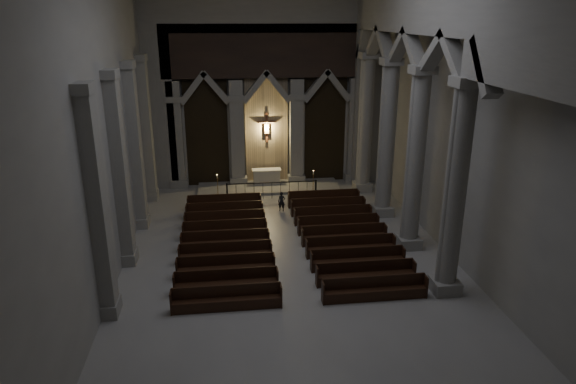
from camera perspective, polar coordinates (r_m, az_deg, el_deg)
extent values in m
plane|color=#A19E98|center=(21.42, 0.45, -8.57)|extent=(24.00, 24.00, 0.00)
cube|color=#9B9891|center=(31.17, -2.50, 11.77)|extent=(14.00, 0.10, 12.00)
cube|color=#9B9891|center=(8.26, 11.77, -9.75)|extent=(14.00, 0.10, 12.00)
cube|color=#9B9891|center=(19.73, -20.22, 6.39)|extent=(0.10, 24.00, 12.00)
cube|color=#9B9891|center=(21.45, 19.53, 7.40)|extent=(0.10, 24.00, 12.00)
cube|color=gray|center=(31.18, -12.34, 6.13)|extent=(0.80, 0.50, 6.40)
cube|color=gray|center=(31.95, -11.97, 0.97)|extent=(1.05, 0.70, 0.50)
cube|color=gray|center=(30.79, -12.62, 10.03)|extent=(1.00, 0.65, 0.35)
cube|color=gray|center=(31.06, -5.68, 6.42)|extent=(0.80, 0.50, 6.40)
cube|color=gray|center=(31.83, -5.50, 1.24)|extent=(1.05, 0.70, 0.50)
cube|color=gray|center=(30.67, -5.81, 10.35)|extent=(1.00, 0.65, 0.35)
cube|color=gray|center=(31.35, 0.96, 6.63)|extent=(0.80, 0.50, 6.40)
cube|color=gray|center=(32.11, 0.93, 1.49)|extent=(1.05, 0.70, 0.50)
cube|color=gray|center=(30.96, 0.98, 10.52)|extent=(1.00, 0.65, 0.35)
cube|color=gray|center=(32.05, 7.39, 6.75)|extent=(0.80, 0.50, 6.40)
cube|color=gray|center=(32.79, 7.17, 1.71)|extent=(1.05, 0.70, 0.50)
cube|color=gray|center=(31.67, 7.55, 10.55)|extent=(1.00, 0.65, 0.35)
cube|color=black|center=(31.35, -9.03, 6.96)|extent=(2.60, 0.15, 7.00)
cube|color=tan|center=(31.43, -2.41, 7.21)|extent=(2.60, 0.15, 7.00)
cube|color=black|center=(31.93, 4.10, 7.36)|extent=(2.60, 0.15, 7.00)
cube|color=black|center=(30.48, -2.47, 15.38)|extent=(12.00, 0.50, 3.00)
cube|color=gray|center=(31.02, -13.99, 8.39)|extent=(1.60, 0.50, 9.00)
cube|color=gray|center=(32.01, 8.89, 9.04)|extent=(1.60, 0.50, 9.00)
cube|color=gray|center=(30.43, -2.54, 20.09)|extent=(14.00, 0.50, 3.00)
plane|color=#FFD072|center=(31.40, -2.40, 7.20)|extent=(1.50, 0.00, 1.50)
cube|color=brown|center=(31.32, -2.39, 7.17)|extent=(0.13, 0.08, 1.80)
cube|color=brown|center=(31.25, -2.40, 7.79)|extent=(1.10, 0.08, 0.13)
cube|color=tan|center=(31.27, -2.38, 7.05)|extent=(0.26, 0.10, 0.60)
sphere|color=tan|center=(31.19, -2.39, 7.77)|extent=(0.17, 0.17, 0.17)
cylinder|color=tan|center=(31.17, -2.87, 7.70)|extent=(0.45, 0.08, 0.08)
cylinder|color=tan|center=(31.22, -1.91, 7.73)|extent=(0.45, 0.08, 0.08)
cube|color=gray|center=(30.98, 8.24, 0.62)|extent=(1.00, 1.00, 0.50)
cylinder|color=gray|center=(30.02, 8.58, 7.43)|extent=(0.70, 0.70, 7.50)
cube|color=gray|center=(29.51, 8.95, 14.77)|extent=(0.95, 0.95, 0.35)
cube|color=gray|center=(27.37, 10.40, -2.00)|extent=(1.00, 1.00, 0.50)
cylinder|color=gray|center=(26.28, 10.88, 5.65)|extent=(0.70, 0.70, 7.50)
cube|color=gray|center=(25.69, 11.43, 14.03)|extent=(0.95, 0.95, 0.35)
cube|color=gray|center=(23.89, 13.21, -5.40)|extent=(1.00, 1.00, 0.50)
cylinder|color=gray|center=(22.63, 13.92, 3.28)|extent=(0.70, 0.70, 7.50)
cube|color=gray|center=(21.94, 14.73, 13.00)|extent=(0.95, 0.95, 0.35)
cube|color=gray|center=(20.60, 17.01, -9.90)|extent=(1.00, 1.00, 0.50)
cylinder|color=gray|center=(19.12, 18.08, 0.01)|extent=(0.70, 0.70, 7.50)
cube|color=gray|center=(18.30, 19.32, 11.48)|extent=(0.95, 0.95, 0.35)
cube|color=gray|center=(31.71, 7.71, 9.19)|extent=(0.55, 1.20, 9.20)
cube|color=gray|center=(30.22, -14.79, -0.30)|extent=(0.60, 1.00, 0.50)
cube|color=gray|center=(29.24, -15.41, 6.65)|extent=(0.50, 0.80, 7.50)
cube|color=gray|center=(28.70, -16.09, 14.17)|extent=(0.60, 1.00, 0.35)
cube|color=gray|center=(26.51, -15.82, -3.14)|extent=(0.60, 1.00, 0.50)
cube|color=gray|center=(25.38, -16.58, 4.73)|extent=(0.50, 0.80, 7.50)
cube|color=gray|center=(24.77, -17.43, 13.38)|extent=(0.60, 1.00, 0.35)
cube|color=gray|center=(22.89, -17.19, -6.89)|extent=(0.60, 1.00, 0.50)
cube|color=gray|center=(21.58, -18.15, 2.12)|extent=(0.50, 0.80, 7.50)
cube|color=gray|center=(20.85, -19.25, 12.29)|extent=(0.60, 1.00, 0.35)
cube|color=gray|center=(19.43, -19.10, -12.00)|extent=(0.60, 1.00, 0.50)
cube|color=gray|center=(17.86, -20.39, -1.58)|extent=(0.50, 0.80, 7.50)
cube|color=gray|center=(16.98, -21.89, 10.68)|extent=(0.60, 1.00, 0.35)
cube|color=gray|center=(31.12, -2.13, 0.56)|extent=(8.50, 2.60, 0.15)
cube|color=#BBB4A4|center=(31.48, -2.39, 1.73)|extent=(1.62, 0.63, 0.85)
cube|color=white|center=(31.35, -2.40, 2.51)|extent=(1.75, 0.70, 0.04)
cube|color=black|center=(29.06, -1.81, 1.05)|extent=(5.07, 0.05, 0.05)
cube|color=black|center=(29.10, -6.78, 0.00)|extent=(0.09, 0.09, 1.01)
cube|color=black|center=(29.54, 3.10, 0.40)|extent=(0.09, 0.09, 1.01)
cylinder|color=black|center=(29.11, -5.78, -0.02)|extent=(0.02, 0.02, 0.93)
cylinder|color=black|center=(29.12, -4.78, 0.02)|extent=(0.02, 0.02, 0.93)
cylinder|color=black|center=(29.15, -3.79, 0.07)|extent=(0.02, 0.02, 0.93)
cylinder|color=black|center=(29.18, -2.80, 0.11)|extent=(0.02, 0.02, 0.93)
cylinder|color=black|center=(29.22, -1.80, 0.15)|extent=(0.02, 0.02, 0.93)
cylinder|color=black|center=(29.27, -0.82, 0.19)|extent=(0.02, 0.02, 0.93)
cylinder|color=black|center=(29.32, 0.17, 0.23)|extent=(0.02, 0.02, 0.93)
cylinder|color=black|center=(29.39, 1.15, 0.27)|extent=(0.02, 0.02, 0.93)
cylinder|color=black|center=(29.46, 2.13, 0.30)|extent=(0.02, 0.02, 0.93)
cylinder|color=olive|center=(29.94, -7.77, -0.47)|extent=(0.23, 0.23, 0.05)
cylinder|color=olive|center=(29.76, -7.82, 0.53)|extent=(0.03, 0.03, 1.10)
cylinder|color=olive|center=(29.60, -7.86, 1.54)|extent=(0.11, 0.11, 0.02)
cylinder|color=beige|center=(29.57, -7.87, 1.73)|extent=(0.05, 0.05, 0.19)
sphere|color=#FFA159|center=(29.53, -7.88, 1.94)|extent=(0.04, 0.04, 0.04)
cylinder|color=olive|center=(30.37, 2.80, -0.03)|extent=(0.23, 0.23, 0.05)
cylinder|color=olive|center=(30.19, 2.81, 0.97)|extent=(0.03, 0.03, 1.12)
cylinder|color=olive|center=(30.02, 2.83, 1.99)|extent=(0.12, 0.12, 0.02)
cylinder|color=beige|center=(29.99, 2.83, 2.17)|extent=(0.05, 0.05, 0.19)
sphere|color=#FFA159|center=(29.96, 2.84, 2.39)|extent=(0.04, 0.04, 0.04)
cube|color=black|center=(27.73, -7.06, -1.64)|extent=(3.87, 0.37, 0.41)
cube|color=black|center=(27.75, -7.09, -0.67)|extent=(3.87, 0.06, 0.46)
cube|color=black|center=(27.74, -11.07, -1.39)|extent=(0.06, 0.41, 0.83)
cube|color=black|center=(27.72, -3.07, -1.07)|extent=(0.06, 0.41, 0.83)
cube|color=black|center=(28.22, 3.97, -1.16)|extent=(3.87, 0.37, 0.41)
cube|color=black|center=(28.24, 3.92, -0.21)|extent=(3.87, 0.06, 0.46)
cube|color=black|center=(27.86, 0.07, -0.94)|extent=(0.06, 0.41, 0.83)
cube|color=black|center=(28.57, 7.79, -0.60)|extent=(0.06, 0.41, 0.83)
cube|color=black|center=(26.58, -7.03, -2.57)|extent=(3.87, 0.37, 0.41)
cube|color=black|center=(26.59, -7.07, -1.56)|extent=(3.87, 0.06, 0.46)
cube|color=black|center=(26.59, -11.23, -2.32)|extent=(0.06, 0.41, 0.83)
cube|color=black|center=(26.56, -2.87, -1.98)|extent=(0.06, 0.41, 0.83)
cube|color=black|center=(27.09, 4.46, -2.06)|extent=(3.87, 0.37, 0.41)
cube|color=black|center=(27.10, 4.41, -1.06)|extent=(3.87, 0.06, 0.46)
cube|color=black|center=(26.71, 0.40, -1.84)|extent=(0.06, 0.41, 0.83)
cube|color=black|center=(27.46, 8.44, -1.46)|extent=(0.06, 0.41, 0.83)
cube|color=black|center=(25.43, -7.01, -3.59)|extent=(3.87, 0.37, 0.41)
cube|color=black|center=(25.43, -7.05, -2.53)|extent=(3.87, 0.06, 0.46)
cube|color=black|center=(25.44, -11.39, -3.32)|extent=(0.06, 0.41, 0.83)
cube|color=black|center=(25.41, -2.66, -2.97)|extent=(0.06, 0.41, 0.83)
cube|color=black|center=(25.96, 5.00, -3.03)|extent=(3.87, 0.37, 0.41)
cube|color=black|center=(25.96, 4.95, -1.99)|extent=(3.87, 0.06, 0.46)
cube|color=black|center=(25.57, 0.76, -2.81)|extent=(0.06, 0.41, 0.83)
cube|color=black|center=(26.35, 9.14, -2.39)|extent=(0.06, 0.41, 0.83)
cube|color=black|center=(24.29, -6.98, -4.70)|extent=(3.87, 0.37, 0.41)
cube|color=black|center=(24.28, -7.03, -3.59)|extent=(3.87, 0.06, 0.46)
cube|color=black|center=(24.30, -11.58, -4.42)|extent=(0.06, 0.41, 0.83)
cube|color=black|center=(24.28, -2.42, -4.06)|extent=(0.06, 0.41, 0.83)
cube|color=black|center=(24.85, 5.59, -4.09)|extent=(3.87, 0.37, 0.41)
cube|color=black|center=(24.84, 5.54, -3.00)|extent=(3.87, 0.06, 0.46)
cube|color=black|center=(24.43, 1.16, -3.88)|extent=(0.06, 0.41, 0.83)
cube|color=black|center=(25.25, 9.91, -3.40)|extent=(0.06, 0.41, 0.83)
cube|color=black|center=(23.17, -6.95, -5.93)|extent=(3.87, 0.37, 0.41)
cube|color=black|center=(23.15, -7.00, -4.76)|extent=(3.87, 0.06, 0.46)
cube|color=black|center=(23.17, -11.78, -5.63)|extent=(0.06, 0.41, 0.83)
cube|color=black|center=(23.15, -2.16, -5.25)|extent=(0.06, 0.41, 0.83)
cube|color=black|center=(23.75, 6.24, -5.25)|extent=(3.87, 0.37, 0.41)
cube|color=black|center=(23.73, 6.18, -4.11)|extent=(3.87, 0.06, 0.46)
cube|color=black|center=(23.31, 1.60, -5.06)|extent=(0.06, 0.41, 0.83)
cube|color=black|center=(24.17, 10.74, -4.50)|extent=(0.06, 0.41, 0.83)
cube|color=black|center=(22.05, -6.92, -7.27)|extent=(3.87, 0.37, 0.41)
cube|color=black|center=(22.02, -6.97, -6.05)|extent=(3.87, 0.06, 0.46)
cube|color=black|center=(22.06, -12.01, -6.96)|extent=(0.06, 0.41, 0.83)
cube|color=black|center=(22.03, -1.87, -6.56)|extent=(0.06, 0.41, 0.83)
cube|color=black|center=(22.66, 6.95, -6.52)|extent=(3.87, 0.37, 0.41)
cube|color=black|center=(22.63, 6.89, -5.33)|extent=(3.87, 0.06, 0.46)
cube|color=black|center=(22.20, 2.08, -6.35)|extent=(0.06, 0.41, 0.83)
cube|color=black|center=(23.10, 11.66, -5.71)|extent=(0.06, 0.41, 0.83)
cube|color=black|center=(20.95, -6.88, -8.76)|extent=(3.87, 0.37, 0.41)
cube|color=black|center=(20.90, -6.93, -7.48)|extent=(3.87, 0.06, 0.46)
cube|color=black|center=(20.96, -12.26, -8.43)|extent=(0.06, 0.41, 0.83)
cube|color=black|center=(20.92, -1.55, -8.01)|extent=(0.06, 0.41, 0.83)
cube|color=black|center=(21.59, 7.73, -7.91)|extent=(3.87, 0.37, 0.41)
cube|color=black|center=(21.55, 7.67, -6.66)|extent=(3.87, 0.06, 0.46)
cube|color=black|center=(21.11, 2.62, -7.77)|extent=(0.06, 0.41, 0.83)
cube|color=black|center=(22.05, 12.67, -7.03)|extent=(0.06, 0.41, 0.83)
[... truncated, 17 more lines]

